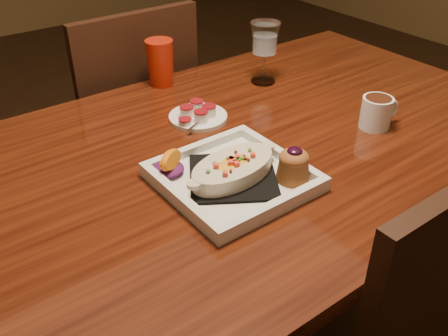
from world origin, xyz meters
TOP-DOWN VIEW (x-y plane):
  - table at (0.00, 0.00)m, footprint 1.50×0.90m
  - chair_far at (-0.00, 0.63)m, footprint 0.42×0.42m
  - plate at (-0.11, -0.12)m, footprint 0.28×0.28m
  - coffee_mug at (0.30, -0.13)m, footprint 0.10×0.07m
  - goblet at (0.25, 0.24)m, footprint 0.08×0.08m
  - saucer at (-0.03, 0.16)m, footprint 0.15×0.15m
  - creamer_loose at (-0.08, 0.14)m, footprint 0.03×0.03m
  - red_tumbler at (0.01, 0.40)m, footprint 0.08×0.08m

SIDE VIEW (x-z plane):
  - chair_far at x=0.00m, z-range 0.04..0.97m
  - table at x=0.00m, z-range 0.28..1.03m
  - saucer at x=-0.03m, z-range 0.71..0.81m
  - creamer_loose at x=-0.08m, z-range 0.75..0.78m
  - plate at x=-0.11m, z-range 0.73..0.82m
  - coffee_mug at x=0.30m, z-range 0.75..0.83m
  - red_tumbler at x=0.01m, z-range 0.75..0.88m
  - goblet at x=0.25m, z-range 0.78..0.95m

